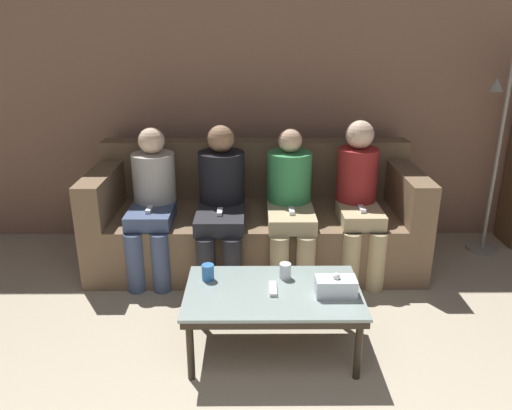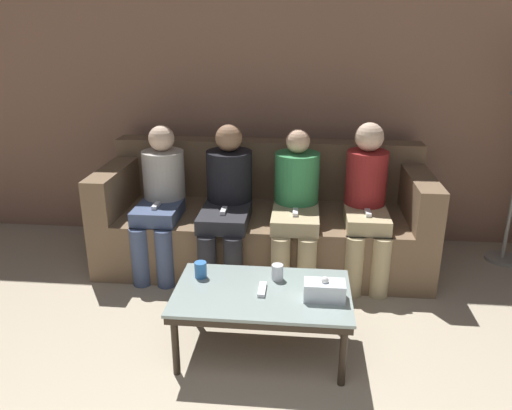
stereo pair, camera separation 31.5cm
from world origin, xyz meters
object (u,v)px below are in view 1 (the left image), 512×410
at_px(game_remote, 273,289).
at_px(seated_person_mid_right, 290,200).
at_px(standing_lamp, 503,133).
at_px(coffee_table, 273,297).
at_px(seated_person_left_end, 153,199).
at_px(cup_near_right, 285,271).
at_px(tissue_box, 336,286).
at_px(cup_near_left, 208,272).
at_px(couch, 255,220).
at_px(seated_person_mid_left, 221,198).
at_px(seated_person_right_end, 359,196).

xyz_separation_m(game_remote, seated_person_mid_right, (0.16, 0.98, 0.18)).
relative_size(standing_lamp, seated_person_mid_right, 1.50).
bearing_deg(coffee_table, game_remote, 86.42).
relative_size(seated_person_left_end, seated_person_mid_right, 1.01).
bearing_deg(seated_person_left_end, cup_near_right, -42.78).
relative_size(game_remote, seated_person_left_end, 0.14).
bearing_deg(game_remote, standing_lamp, 36.91).
bearing_deg(tissue_box, cup_near_left, 166.04).
height_order(couch, game_remote, couch).
xyz_separation_m(cup_near_right, standing_lamp, (1.76, 1.23, 0.55)).
relative_size(couch, seated_person_mid_left, 2.23).
bearing_deg(coffee_table, seated_person_left_end, 130.28).
bearing_deg(seated_person_mid_right, standing_lamp, 13.34).
distance_m(cup_near_left, game_remote, 0.39).
distance_m(couch, seated_person_right_end, 0.83).
bearing_deg(cup_near_right, seated_person_mid_right, 84.24).
xyz_separation_m(cup_near_right, seated_person_right_end, (0.59, 0.85, 0.17)).
bearing_deg(seated_person_mid_right, seated_person_right_end, 1.80).
xyz_separation_m(cup_near_right, seated_person_left_end, (-0.92, 0.85, 0.15)).
xyz_separation_m(seated_person_mid_left, seated_person_mid_right, (0.50, 0.00, -0.01)).
distance_m(coffee_table, cup_near_left, 0.40).
xyz_separation_m(cup_near_left, seated_person_left_end, (-0.47, 0.87, 0.15)).
bearing_deg(seated_person_left_end, seated_person_mid_right, -0.81).
bearing_deg(standing_lamp, coffee_table, -143.09).
relative_size(cup_near_left, game_remote, 0.63).
bearing_deg(couch, cup_near_right, -81.17).
bearing_deg(seated_person_left_end, seated_person_mid_left, -1.62).
relative_size(coffee_table, seated_person_mid_left, 0.89).
distance_m(couch, seated_person_mid_right, 0.43).
bearing_deg(couch, cup_near_left, -104.42).
bearing_deg(cup_near_left, couch, 75.58).
height_order(seated_person_left_end, seated_person_mid_right, seated_person_left_end).
bearing_deg(seated_person_right_end, cup_near_left, -139.89).
bearing_deg(tissue_box, seated_person_mid_right, 99.87).
bearing_deg(cup_near_left, standing_lamp, 29.56).
height_order(coffee_table, cup_near_left, cup_near_left).
distance_m(couch, standing_lamp, 2.04).
distance_m(cup_near_left, seated_person_left_end, 1.00).
distance_m(seated_person_mid_left, seated_person_right_end, 1.00).
bearing_deg(seated_person_mid_right, seated_person_mid_left, -179.99).
bearing_deg(coffee_table, seated_person_right_end, 56.43).
xyz_separation_m(cup_near_right, game_remote, (-0.08, -0.14, -0.04)).
bearing_deg(couch, seated_person_right_end, -16.23).
bearing_deg(coffee_table, cup_near_left, 161.06).
bearing_deg(seated_person_right_end, game_remote, -123.57).
bearing_deg(seated_person_mid_left, standing_lamp, 10.35).
xyz_separation_m(tissue_box, standing_lamp, (1.49, 1.43, 0.55)).
bearing_deg(seated_person_mid_left, tissue_box, -56.54).
xyz_separation_m(game_remote, standing_lamp, (1.83, 1.38, 0.59)).
height_order(standing_lamp, seated_person_mid_right, standing_lamp).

